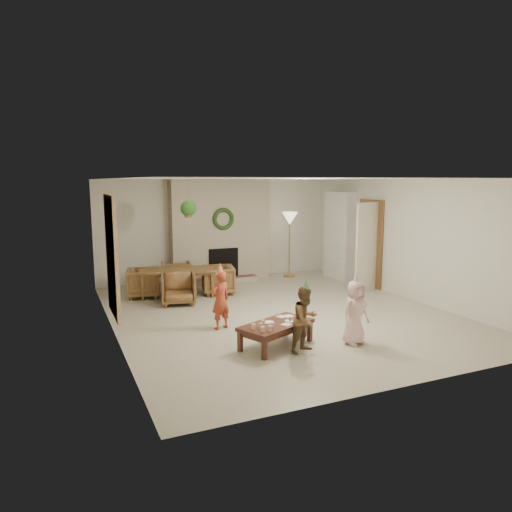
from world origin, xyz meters
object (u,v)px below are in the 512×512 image
dining_chair_near (178,289)px  child_pink (355,312)px  dining_table (177,283)px  dining_chair_right (218,280)px  coffee_table_top (276,325)px  dining_chair_left (144,283)px  child_red (220,300)px  child_plaid (305,319)px  dining_chair_far (176,275)px

dining_chair_near → child_pink: 3.88m
dining_table → dining_chair_near: dining_chair_near is taller
dining_chair_right → coffee_table_top: (-0.29, -3.52, 0.02)m
dining_chair_right → dining_table: bearing=-90.0°
dining_table → dining_chair_left: (-0.69, 0.15, 0.03)m
dining_chair_near → child_red: child_red is taller
dining_chair_left → dining_chair_right: size_ratio=1.00×
coffee_table_top → child_pink: (1.15, -0.38, 0.16)m
dining_chair_left → coffee_table_top: (1.26, -3.86, 0.02)m
dining_chair_left → coffee_table_top: bearing=-149.7°
child_red → child_plaid: size_ratio=1.02×
dining_chair_right → child_plaid: child_plaid is taller
dining_chair_near → dining_chair_far: (0.30, 1.38, 0.00)m
coffee_table_top → dining_chair_left: bearing=84.6°
dining_chair_near → dining_chair_left: size_ratio=1.00×
dining_chair_right → coffee_table_top: dining_chair_right is taller
dining_chair_far → dining_chair_left: 1.00m
child_plaid → child_pink: (0.86, -0.01, 0.01)m
dining_chair_far → child_plaid: bearing=110.7°
child_red → child_pink: size_ratio=1.01×
dining_chair_left → child_plaid: bearing=-147.6°
child_plaid → dining_chair_near: bearing=86.1°
dining_table → dining_chair_near: bearing=-90.0°
dining_chair_near → dining_chair_right: bearing=38.7°
coffee_table_top → dining_chair_right: bearing=61.7°
dining_chair_left → dining_chair_far: bearing=-45.0°
dining_chair_far → child_pink: child_pink is taller
child_pink → dining_chair_far: bearing=97.7°
dining_chair_right → coffee_table_top: size_ratio=0.59×
dining_chair_far → dining_chair_near: bearing=90.0°
dining_chair_near → dining_chair_right: same height
dining_chair_right → child_red: 2.52m
dining_chair_right → child_plaid: (-0.00, -3.89, 0.17)m
child_plaid → dining_table: bearing=81.4°
child_red → child_pink: child_red is taller
dining_table → child_pink: size_ratio=1.63×
dining_table → child_pink: child_pink is taller
dining_table → child_plaid: (0.86, -4.08, 0.20)m
child_plaid → dining_chair_left: bearing=89.6°
child_pink → coffee_table_top: bearing=151.2°
dining_table → dining_chair_left: 0.71m
dining_chair_right → coffee_table_top: 3.54m
dining_table → child_plaid: 4.18m
dining_table → dining_chair_near: size_ratio=2.34×
dining_chair_near → child_red: (0.24, -1.89, 0.18)m
child_red → dining_chair_near: bearing=-101.6°
dining_chair_right → child_pink: 4.00m
child_red → child_plaid: (0.78, -1.50, -0.01)m
dining_chair_near → dining_chair_far: size_ratio=1.00×
dining_chair_right → child_red: child_red is taller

